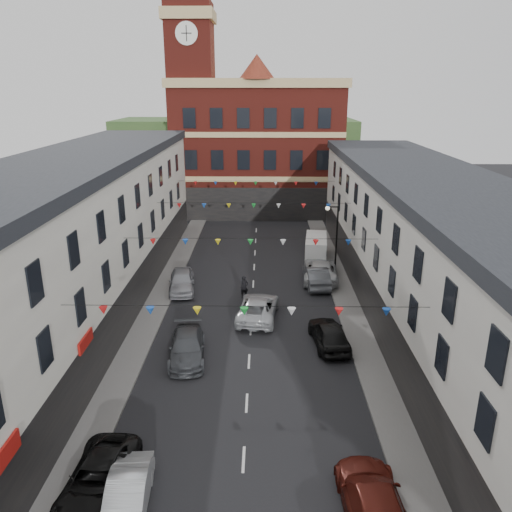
# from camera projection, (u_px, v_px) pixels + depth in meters

# --- Properties ---
(ground) EXTENTS (160.00, 160.00, 0.00)m
(ground) POSITION_uv_depth(u_px,v_px,m) (249.00, 361.00, 28.69)
(ground) COLOR black
(ground) RESTS_ON ground
(pavement_left) EXTENTS (1.80, 64.00, 0.15)m
(pavement_left) POSITION_uv_depth(u_px,v_px,m) (138.00, 343.00, 30.66)
(pavement_left) COLOR #605E5B
(pavement_left) RESTS_ON ground
(pavement_right) EXTENTS (1.80, 64.00, 0.15)m
(pavement_right) POSITION_uv_depth(u_px,v_px,m) (363.00, 344.00, 30.46)
(pavement_right) COLOR #605E5B
(pavement_right) RESTS_ON ground
(terrace_left) EXTENTS (8.40, 56.00, 10.70)m
(terrace_left) POSITION_uv_depth(u_px,v_px,m) (40.00, 267.00, 28.11)
(terrace_left) COLOR beige
(terrace_left) RESTS_ON ground
(terrace_right) EXTENTS (8.40, 56.00, 9.70)m
(terrace_right) POSITION_uv_depth(u_px,v_px,m) (459.00, 278.00, 27.92)
(terrace_right) COLOR silver
(terrace_right) RESTS_ON ground
(civic_building) EXTENTS (20.60, 13.30, 18.50)m
(civic_building) POSITION_uv_depth(u_px,v_px,m) (257.00, 146.00, 62.06)
(civic_building) COLOR maroon
(civic_building) RESTS_ON ground
(clock_tower) EXTENTS (5.60, 5.60, 30.00)m
(clock_tower) POSITION_uv_depth(u_px,v_px,m) (192.00, 88.00, 57.21)
(clock_tower) COLOR maroon
(clock_tower) RESTS_ON ground
(distant_hill) EXTENTS (40.00, 14.00, 10.00)m
(distant_hill) POSITION_uv_depth(u_px,v_px,m) (236.00, 149.00, 85.91)
(distant_hill) COLOR #2D4F25
(distant_hill) RESTS_ON ground
(street_lamp) EXTENTS (1.10, 0.36, 6.00)m
(street_lamp) POSITION_uv_depth(u_px,v_px,m) (334.00, 231.00, 40.62)
(street_lamp) COLOR black
(street_lamp) RESTS_ON ground
(car_left_b) EXTENTS (1.75, 4.26, 1.37)m
(car_left_b) POSITION_uv_depth(u_px,v_px,m) (127.00, 496.00, 18.35)
(car_left_b) COLOR #B3B7BB
(car_left_b) RESTS_ON ground
(car_left_c) EXTENTS (2.49, 5.05, 1.38)m
(car_left_c) POSITION_uv_depth(u_px,v_px,m) (98.00, 480.00, 19.10)
(car_left_c) COLOR black
(car_left_c) RESTS_ON ground
(car_left_d) EXTENTS (2.53, 5.16, 1.44)m
(car_left_d) POSITION_uv_depth(u_px,v_px,m) (187.00, 347.00, 28.85)
(car_left_d) COLOR #42454A
(car_left_d) RESTS_ON ground
(car_left_e) EXTENTS (2.45, 4.90, 1.60)m
(car_left_e) POSITION_uv_depth(u_px,v_px,m) (182.00, 281.00, 38.55)
(car_left_e) COLOR gray
(car_left_e) RESTS_ON ground
(car_right_c) EXTENTS (2.34, 5.47, 1.57)m
(car_right_c) POSITION_uv_depth(u_px,v_px,m) (374.00, 504.00, 17.86)
(car_right_c) COLOR #521710
(car_right_c) RESTS_ON ground
(car_right_d) EXTENTS (2.42, 4.88, 1.60)m
(car_right_d) POSITION_uv_depth(u_px,v_px,m) (329.00, 334.00, 30.21)
(car_right_d) COLOR black
(car_right_d) RESTS_ON ground
(car_right_e) EXTENTS (1.92, 4.87, 1.58)m
(car_right_e) POSITION_uv_depth(u_px,v_px,m) (316.00, 276.00, 39.55)
(car_right_e) COLOR #505358
(car_right_e) RESTS_ON ground
(car_right_f) EXTENTS (3.18, 6.02, 1.61)m
(car_right_f) POSITION_uv_depth(u_px,v_px,m) (321.00, 270.00, 40.79)
(car_right_f) COLOR silver
(car_right_f) RESTS_ON ground
(moving_car) EXTENTS (3.10, 5.65, 1.50)m
(moving_car) POSITION_uv_depth(u_px,v_px,m) (258.00, 308.00, 33.92)
(moving_car) COLOR silver
(moving_car) RESTS_ON ground
(white_van) EXTENTS (2.37, 4.99, 2.13)m
(white_van) POSITION_uv_depth(u_px,v_px,m) (316.00, 248.00, 45.52)
(white_van) COLOR white
(white_van) RESTS_ON ground
(pedestrian) EXTENTS (0.73, 0.61, 1.70)m
(pedestrian) POSITION_uv_depth(u_px,v_px,m) (244.00, 287.00, 37.20)
(pedestrian) COLOR black
(pedestrian) RESTS_ON ground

